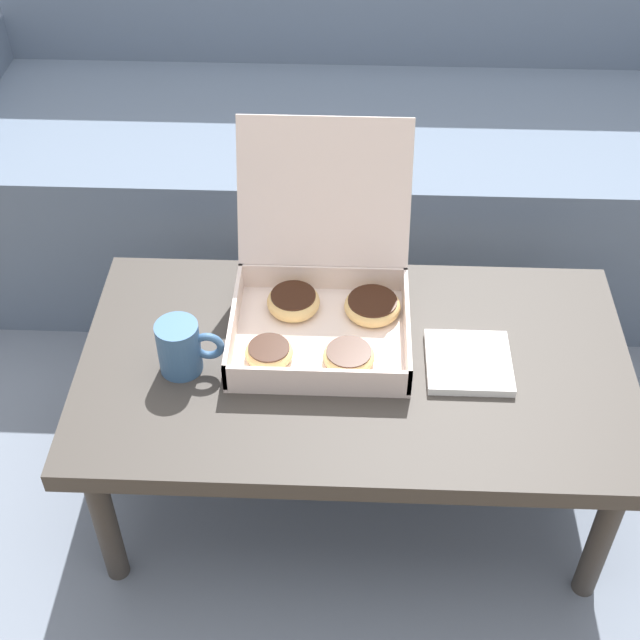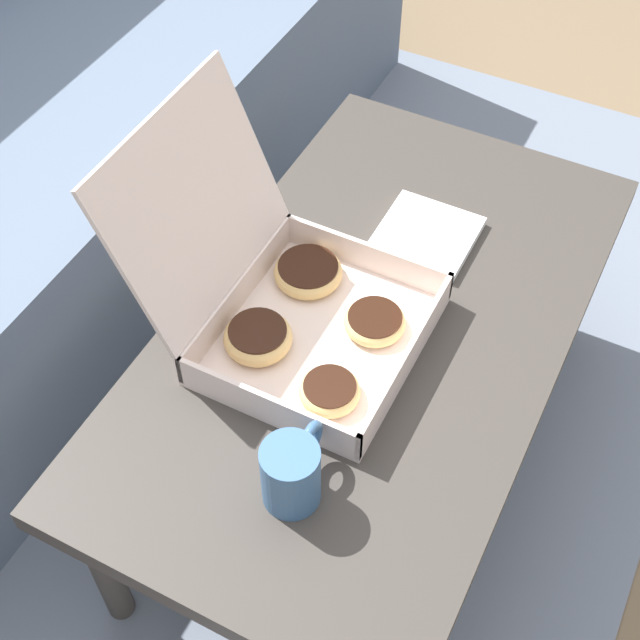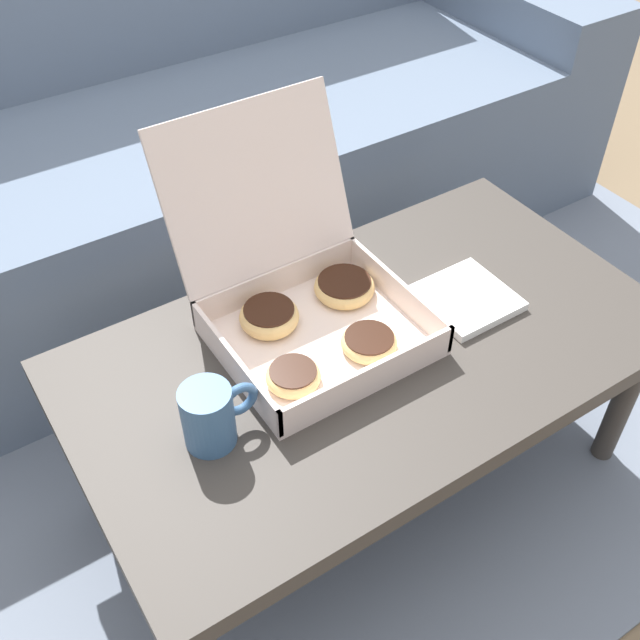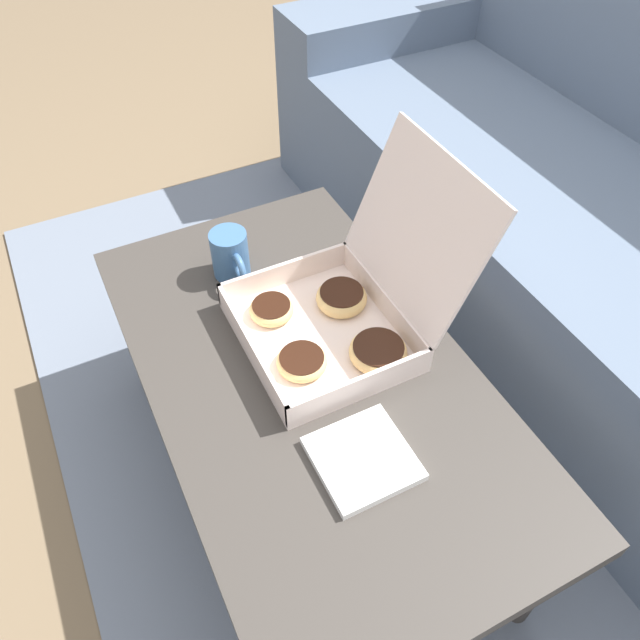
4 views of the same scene
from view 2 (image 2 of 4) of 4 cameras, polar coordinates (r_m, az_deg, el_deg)
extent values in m
plane|color=#756047|center=(1.73, -0.30, -7.24)|extent=(12.00, 12.00, 0.00)
cube|color=slate|center=(1.82, -8.72, -3.45)|extent=(2.48, 1.84, 0.01)
cube|color=slate|center=(1.84, -18.77, 4.84)|extent=(1.88, 0.60, 0.45)
cube|color=#3D3833|center=(1.41, 3.32, -0.71)|extent=(1.03, 0.58, 0.04)
cylinder|color=#3D3833|center=(1.82, 15.77, 2.86)|extent=(0.04, 0.04, 0.35)
cylinder|color=#3D3833|center=(1.45, -13.66, -14.98)|extent=(0.04, 0.04, 0.35)
cylinder|color=#3D3833|center=(1.90, 2.60, 7.60)|extent=(0.04, 0.04, 0.35)
cube|color=silver|center=(1.36, 0.00, -1.24)|extent=(0.34, 0.29, 0.01)
cube|color=silver|center=(1.30, 5.59, -2.60)|extent=(0.34, 0.01, 0.06)
cube|color=silver|center=(1.39, -5.26, 1.68)|extent=(0.34, 0.01, 0.06)
cube|color=silver|center=(1.25, -3.44, -5.58)|extent=(0.01, 0.29, 0.06)
cube|color=silver|center=(1.44, 2.99, 4.12)|extent=(0.01, 0.29, 0.06)
cube|color=silver|center=(1.29, -7.98, 7.36)|extent=(0.34, 0.11, 0.28)
torus|color=#E5BC75|center=(1.36, 3.52, -0.13)|extent=(0.10, 0.10, 0.03)
cylinder|color=black|center=(1.36, 3.53, 0.08)|extent=(0.08, 0.08, 0.01)
torus|color=#E5BC75|center=(1.34, -3.99, -1.13)|extent=(0.10, 0.10, 0.04)
cylinder|color=black|center=(1.33, -4.02, -0.85)|extent=(0.09, 0.09, 0.02)
torus|color=#E5BC75|center=(1.28, 0.62, -4.60)|extent=(0.09, 0.09, 0.03)
cylinder|color=black|center=(1.27, 0.63, -4.38)|extent=(0.08, 0.08, 0.01)
torus|color=#E5BC75|center=(1.43, -0.77, 3.08)|extent=(0.11, 0.11, 0.03)
cylinder|color=black|center=(1.42, -0.77, 3.33)|extent=(0.10, 0.10, 0.01)
cylinder|color=#3D6693|center=(1.17, -1.89, -9.89)|extent=(0.08, 0.08, 0.11)
torus|color=#3D6693|center=(1.19, -0.67, -7.78)|extent=(0.06, 0.01, 0.06)
cube|color=white|center=(1.52, 6.82, 5.40)|extent=(0.16, 0.16, 0.02)
camera|label=1|loc=(1.17, 83.66, 16.43)|focal=50.00mm
camera|label=3|loc=(0.48, 70.62, -6.60)|focal=42.00mm
camera|label=4|loc=(1.49, 34.09, 38.56)|focal=35.00mm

